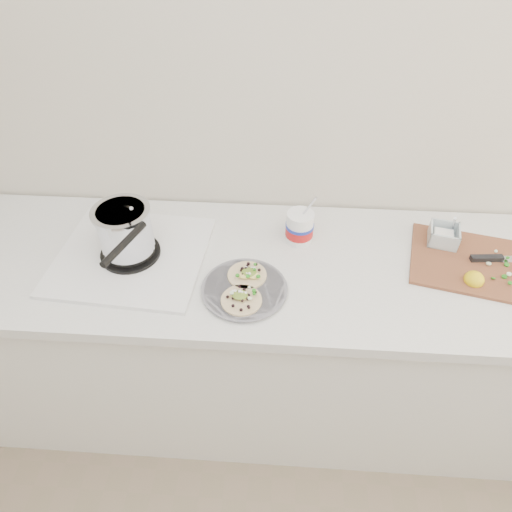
# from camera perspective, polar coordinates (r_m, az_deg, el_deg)

# --- Properties ---
(counter) EXTENTS (2.44, 0.66, 0.90)m
(counter) POSITION_cam_1_polar(r_m,az_deg,el_deg) (1.88, 2.78, -10.53)
(counter) COLOR white
(counter) RESTS_ON ground
(stove) EXTENTS (0.52, 0.49, 0.24)m
(stove) POSITION_cam_1_polar(r_m,az_deg,el_deg) (1.56, -15.78, 1.97)
(stove) COLOR silver
(stove) RESTS_ON counter
(taco_plate) EXTENTS (0.27, 0.27, 0.04)m
(taco_plate) POSITION_cam_1_polar(r_m,az_deg,el_deg) (1.43, -1.47, -3.92)
(taco_plate) COLOR slate
(taco_plate) RESTS_ON counter
(tub) EXTENTS (0.10, 0.10, 0.22)m
(tub) POSITION_cam_1_polar(r_m,az_deg,el_deg) (1.58, 5.60, 3.85)
(tub) COLOR white
(tub) RESTS_ON counter
(cutboard) EXTENTS (0.51, 0.40, 0.07)m
(cutboard) POSITION_cam_1_polar(r_m,az_deg,el_deg) (1.69, 26.12, -0.38)
(cutboard) COLOR brown
(cutboard) RESTS_ON counter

